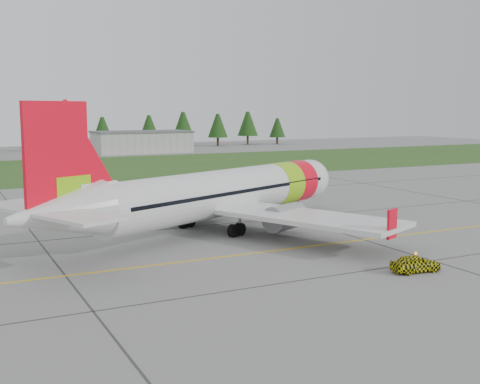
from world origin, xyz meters
TOP-DOWN VIEW (x-y plane):
  - ground at (0.00, 0.00)m, footprint 320.00×320.00m
  - aircraft at (0.74, 17.58)m, footprint 36.50×34.64m
  - follow_me_car at (6.68, -1.75)m, footprint 1.37×1.56m
  - grass_strip at (0.00, 82.00)m, footprint 320.00×50.00m
  - taxi_guideline at (0.00, 8.00)m, footprint 120.00×0.25m
  - hangar_east at (25.00, 118.00)m, footprint 24.00×12.00m
  - treeline at (0.00, 138.00)m, footprint 160.00×8.00m

SIDE VIEW (x-z plane):
  - ground at x=0.00m, z-range 0.00..0.00m
  - taxi_guideline at x=0.00m, z-range 0.00..0.02m
  - grass_strip at x=0.00m, z-range 0.00..0.03m
  - follow_me_car at x=6.68m, z-range 0.00..3.55m
  - hangar_east at x=25.00m, z-range 0.00..5.20m
  - aircraft at x=0.74m, z-range -2.47..9.19m
  - treeline at x=0.00m, z-range 0.00..10.00m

